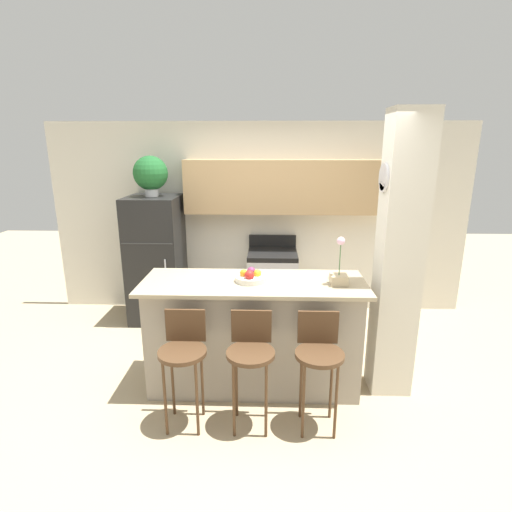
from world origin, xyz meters
The scene contains 13 objects.
ground_plane centered at (0.00, 0.00, 0.00)m, with size 14.00×14.00×0.00m, color tan.
wall_back centered at (0.14, 1.87, 1.46)m, with size 5.60×0.38×2.55m.
pillar_right centered at (1.28, -0.01, 1.28)m, with size 0.38×0.32×2.55m.
counter_bar centered at (0.00, 0.00, 0.53)m, with size 2.05×0.75×1.05m.
refrigerator centered at (-1.33, 1.53, 0.82)m, with size 0.66×0.74×1.63m.
stove_range centered at (0.18, 1.59, 0.46)m, with size 0.64×0.63×1.07m.
bar_stool_left centered at (-0.54, -0.58, 0.65)m, with size 0.39×0.39×0.96m.
bar_stool_mid centered at (0.00, -0.58, 0.65)m, with size 0.39×0.39×0.96m.
bar_stool_right centered at (0.54, -0.58, 0.65)m, with size 0.39×0.39×0.96m.
potted_plant_on_fridge centered at (-1.33, 1.53, 1.91)m, with size 0.42×0.42×0.50m.
orchid_vase centered at (0.76, -0.06, 1.15)m, with size 0.15×0.15×0.43m.
fruit_bowl centered at (-0.03, 0.00, 1.10)m, with size 0.28×0.28×0.12m.
trash_bin centered at (-0.78, 1.27, 0.19)m, with size 0.28×0.28×0.38m.
Camera 1 is at (0.14, -3.43, 2.25)m, focal length 28.00 mm.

